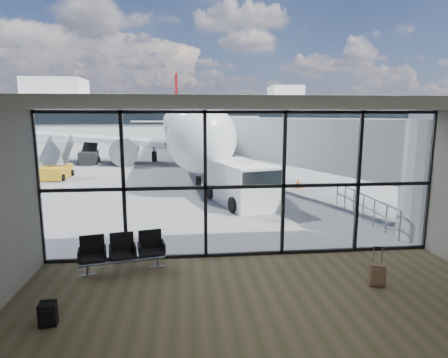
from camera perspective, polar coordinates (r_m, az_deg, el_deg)
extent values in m
plane|color=slate|center=(51.25, -4.03, 4.77)|extent=(220.00, 220.00, 0.00)
cube|color=brown|center=(8.45, 7.69, -21.26)|extent=(12.00, 8.00, 0.01)
cube|color=silver|center=(7.26, 8.50, 10.85)|extent=(12.00, 8.00, 0.02)
cube|color=beige|center=(4.10, 22.82, -21.74)|extent=(12.00, 0.02, 4.50)
cube|color=white|center=(11.37, 3.19, -0.93)|extent=(12.00, 0.04, 4.50)
cube|color=black|center=(11.97, 3.09, -11.29)|extent=(12.00, 0.12, 0.10)
cube|color=black|center=(11.38, 3.18, -1.18)|extent=(12.00, 0.12, 0.10)
cube|color=black|center=(11.18, 3.29, 10.17)|extent=(12.00, 0.12, 0.10)
cube|color=black|center=(11.98, -26.44, -1.39)|extent=(0.10, 0.12, 4.50)
cube|color=black|center=(11.37, -15.03, -1.25)|extent=(0.10, 0.12, 4.50)
cube|color=black|center=(11.24, -2.86, -1.05)|extent=(0.10, 0.12, 4.50)
cube|color=black|center=(11.62, 9.04, -0.81)|extent=(0.10, 0.12, 4.50)
cube|color=black|center=(12.46, 19.76, -0.56)|extent=(0.10, 0.12, 4.50)
cube|color=black|center=(13.67, 28.85, -0.33)|extent=(0.10, 0.12, 4.50)
cylinder|color=#9DA0A2|center=(15.19, 30.39, -0.15)|extent=(2.80, 2.80, 4.20)
cube|color=#9DA0A2|center=(20.11, 12.44, 5.62)|extent=(7.45, 14.81, 2.40)
cube|color=#9DA0A2|center=(26.33, 2.06, 6.74)|extent=(2.60, 2.20, 2.60)
cylinder|color=gray|center=(26.42, 0.31, 2.18)|extent=(0.20, 0.20, 1.80)
cylinder|color=gray|center=(26.64, 3.73, 2.22)|extent=(0.20, 0.20, 1.80)
cylinder|color=black|center=(26.61, 2.02, 0.81)|extent=(1.80, 0.56, 0.56)
cylinder|color=gray|center=(14.46, 25.19, -6.46)|extent=(0.06, 0.06, 1.10)
cylinder|color=gray|center=(15.21, 23.44, -5.58)|extent=(0.06, 0.06, 1.10)
cylinder|color=gray|center=(15.97, 21.86, -4.77)|extent=(0.06, 0.06, 1.10)
cylinder|color=gray|center=(16.74, 20.44, -4.04)|extent=(0.06, 0.06, 1.10)
cylinder|color=gray|center=(17.53, 19.14, -3.36)|extent=(0.06, 0.06, 1.10)
cylinder|color=gray|center=(18.33, 17.95, -2.75)|extent=(0.06, 0.06, 1.10)
cylinder|color=gray|center=(19.13, 16.86, -2.18)|extent=(0.06, 0.06, 1.10)
cylinder|color=gray|center=(16.63, 20.54, -2.26)|extent=(0.06, 5.40, 0.06)
cylinder|color=gray|center=(16.73, 20.45, -3.87)|extent=(0.06, 5.40, 0.06)
cube|color=#BBBCB6|center=(73.05, -4.70, 9.35)|extent=(80.00, 12.00, 8.00)
cube|color=black|center=(66.96, -4.57, 9.33)|extent=(80.00, 0.20, 2.40)
cube|color=#BBBCB6|center=(76.80, -24.25, 12.68)|extent=(10.00, 8.00, 3.00)
cube|color=#BBBCB6|center=(75.81, 9.34, 13.05)|extent=(6.00, 6.00, 2.00)
cylinder|color=#382619|center=(91.02, -30.39, 6.57)|extent=(0.50, 0.50, 3.06)
sphere|color=black|center=(90.99, -30.59, 8.92)|extent=(5.61, 5.61, 5.61)
cylinder|color=#382619|center=(88.74, -26.85, 6.93)|extent=(0.50, 0.50, 3.42)
sphere|color=black|center=(88.71, -27.05, 9.62)|extent=(6.27, 6.27, 6.27)
cylinder|color=#382619|center=(86.82, -23.10, 6.91)|extent=(0.50, 0.50, 2.70)
sphere|color=black|center=(86.77, -23.25, 9.09)|extent=(4.95, 4.95, 4.95)
cylinder|color=#382619|center=(85.27, -19.22, 7.23)|extent=(0.50, 0.50, 3.06)
sphere|color=black|center=(85.23, -19.36, 9.74)|extent=(5.61, 5.61, 5.61)
cylinder|color=#382619|center=(84.11, -15.21, 7.53)|extent=(0.50, 0.50, 3.42)
sphere|color=black|center=(84.09, -15.34, 10.37)|extent=(6.27, 6.27, 6.27)
cube|color=gray|center=(11.15, -15.12, -12.09)|extent=(2.32, 0.56, 0.04)
cube|color=black|center=(11.09, -19.39, -11.32)|extent=(0.77, 0.74, 0.09)
cube|color=black|center=(11.28, -19.43, -9.47)|extent=(0.66, 0.21, 0.59)
cube|color=black|center=(11.08, -15.17, -11.11)|extent=(0.77, 0.74, 0.09)
cube|color=black|center=(11.27, -15.31, -9.26)|extent=(0.66, 0.21, 0.59)
cube|color=black|center=(11.13, -10.97, -10.85)|extent=(0.77, 0.74, 0.09)
cube|color=black|center=(11.32, -11.20, -9.01)|extent=(0.66, 0.21, 0.59)
cylinder|color=gray|center=(11.22, -20.13, -12.97)|extent=(0.06, 0.06, 0.27)
cylinder|color=gray|center=(11.27, -10.09, -12.39)|extent=(0.06, 0.06, 0.27)
cube|color=black|center=(9.04, -25.26, -18.22)|extent=(0.37, 0.25, 0.49)
cube|color=black|center=(8.93, -25.48, -18.61)|extent=(0.29, 0.09, 0.33)
cylinder|color=black|center=(9.03, -25.19, -16.52)|extent=(0.34, 0.11, 0.09)
cube|color=#816248|center=(10.64, 22.29, -13.37)|extent=(0.43, 0.33, 0.56)
cube|color=#816248|center=(10.53, 22.42, -13.64)|extent=(0.31, 0.13, 0.42)
cylinder|color=gray|center=(10.55, 21.79, -10.76)|extent=(0.03, 0.03, 0.47)
cylinder|color=gray|center=(10.59, 22.92, -10.75)|extent=(0.03, 0.03, 0.47)
cube|color=black|center=(10.49, 22.43, -9.58)|extent=(0.25, 0.11, 0.02)
cylinder|color=black|center=(10.82, 21.53, -14.49)|extent=(0.05, 0.07, 0.06)
cylinder|color=black|center=(10.86, 22.65, -14.48)|extent=(0.05, 0.07, 0.06)
cylinder|color=silver|center=(35.90, -6.04, 7.65)|extent=(5.63, 31.32, 3.84)
sphere|color=silver|center=(20.39, -3.41, 6.20)|extent=(3.84, 3.84, 3.84)
cone|color=silver|center=(54.04, -7.20, 8.61)|extent=(4.19, 6.44, 3.84)
cube|color=black|center=(20.99, -3.61, 7.72)|extent=(2.35, 1.38, 0.52)
cube|color=silver|center=(37.52, -19.76, 5.87)|extent=(15.96, 7.36, 1.23)
cylinder|color=black|center=(35.08, -14.74, 4.20)|extent=(2.38, 3.65, 2.18)
cube|color=silver|center=(53.49, -10.78, 8.62)|extent=(5.93, 2.71, 0.19)
cube|color=silver|center=(38.51, 7.20, 6.44)|extent=(15.79, 8.95, 1.23)
cylinder|color=black|center=(35.72, 2.82, 4.59)|extent=(2.38, 3.65, 2.18)
cube|color=silver|center=(53.75, -3.60, 8.77)|extent=(6.00, 3.31, 0.19)
cube|color=#650E0F|center=(54.09, -7.28, 12.24)|extent=(0.54, 3.96, 6.23)
cylinder|color=gray|center=(22.71, -3.90, 0.49)|extent=(0.21, 0.21, 1.45)
cylinder|color=black|center=(22.77, -3.89, -0.42)|extent=(0.30, 0.74, 0.73)
cylinder|color=black|center=(36.55, -10.57, 3.41)|extent=(0.52, 1.02, 1.00)
cylinder|color=black|center=(36.89, -1.49, 3.63)|extent=(0.52, 1.02, 1.00)
cube|color=white|center=(18.56, 2.52, -0.62)|extent=(3.24, 5.11, 2.06)
cube|color=black|center=(16.90, 4.93, 0.29)|extent=(2.21, 1.71, 0.72)
cylinder|color=black|center=(16.91, 1.42, -3.95)|extent=(0.44, 0.76, 0.72)
cylinder|color=black|center=(17.79, 7.56, -3.35)|extent=(0.44, 0.76, 0.72)
cylinder|color=black|center=(19.73, -2.05, -1.98)|extent=(0.44, 0.76, 0.72)
cylinder|color=black|center=(20.49, 3.39, -1.56)|extent=(0.44, 0.76, 0.72)
cube|color=black|center=(36.28, -19.87, 3.15)|extent=(1.89, 3.37, 1.07)
cube|color=black|center=(37.48, -19.73, 4.58)|extent=(1.61, 2.81, 1.10)
cylinder|color=black|center=(35.36, -21.24, 2.39)|extent=(0.28, 0.56, 0.53)
cylinder|color=black|center=(35.18, -18.83, 2.49)|extent=(0.28, 0.56, 0.53)
cylinder|color=black|center=(37.46, -20.80, 2.79)|extent=(0.28, 0.56, 0.53)
cylinder|color=black|center=(37.29, -18.52, 2.89)|extent=(0.28, 0.56, 0.53)
cube|color=gold|center=(28.53, -24.36, 0.99)|extent=(1.68, 2.90, 0.83)
cube|color=gray|center=(29.17, -24.00, 3.54)|extent=(1.47, 2.35, 1.53)
cylinder|color=black|center=(27.89, -26.60, 0.15)|extent=(0.21, 0.46, 0.45)
cylinder|color=black|center=(27.34, -23.37, 0.21)|extent=(0.21, 0.46, 0.45)
cylinder|color=black|center=(29.80, -25.20, 0.80)|extent=(0.21, 0.46, 0.45)
cylinder|color=black|center=(29.29, -22.16, 0.87)|extent=(0.21, 0.46, 0.45)
cube|color=orange|center=(25.52, 5.20, -0.14)|extent=(0.43, 0.43, 0.03)
cone|color=orange|center=(25.48, 5.21, 0.51)|extent=(0.41, 0.41, 0.61)
cube|color=#E14D0B|center=(23.13, 11.17, -1.30)|extent=(0.41, 0.41, 0.03)
cone|color=#E14D0B|center=(23.08, 11.19, -0.63)|extent=(0.39, 0.39, 0.58)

